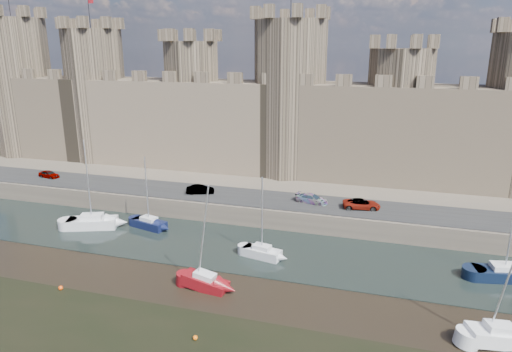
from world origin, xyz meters
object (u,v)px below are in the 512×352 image
at_px(car_0, 49,174).
at_px(sailboat_1, 149,223).
at_px(car_3, 362,204).
at_px(sailboat_3, 504,273).
at_px(sailboat_0, 92,222).
at_px(sailboat_5, 499,335).
at_px(car_1, 200,190).
at_px(car_2, 312,199).
at_px(sailboat_4, 205,281).
at_px(sailboat_2, 262,251).

relative_size(car_0, sailboat_1, 0.38).
relative_size(car_3, sailboat_3, 0.46).
xyz_separation_m(sailboat_0, sailboat_5, (43.68, -10.80, -0.09)).
distance_m(car_0, car_1, 25.12).
relative_size(car_3, sailboat_0, 0.41).
bearing_deg(car_2, sailboat_3, -105.58).
bearing_deg(sailboat_5, sailboat_4, 157.68).
relative_size(sailboat_4, sailboat_5, 0.97).
bearing_deg(car_2, sailboat_1, 122.92).
relative_size(sailboat_0, sailboat_5, 1.05).
relative_size(car_3, sailboat_1, 0.50).
bearing_deg(sailboat_4, sailboat_1, 143.20).
height_order(car_3, sailboat_5, sailboat_5).
bearing_deg(car_1, sailboat_0, 113.20).
bearing_deg(sailboat_5, car_3, 100.57).
bearing_deg(sailboat_2, car_3, 62.16).
height_order(sailboat_0, sailboat_3, sailboat_0).
bearing_deg(car_0, sailboat_2, -98.07).
height_order(car_0, car_1, car_1).
bearing_deg(car_3, sailboat_0, 96.97).
bearing_deg(sailboat_2, sailboat_4, -102.07).
xyz_separation_m(car_0, car_3, (46.48, -0.45, 0.05)).
bearing_deg(car_1, sailboat_4, -174.39).
bearing_deg(sailboat_0, sailboat_3, -20.39).
distance_m(sailboat_2, sailboat_5, 23.04).
distance_m(car_2, sailboat_0, 27.64).
height_order(car_1, car_2, car_1).
distance_m(car_0, sailboat_5, 61.93).
bearing_deg(sailboat_1, car_0, 173.47).
xyz_separation_m(car_2, sailboat_4, (-6.61, -19.55, -2.35)).
bearing_deg(sailboat_4, car_0, 156.11).
xyz_separation_m(car_0, sailboat_3, (60.81, -9.88, -2.30)).
bearing_deg(car_3, sailboat_1, 97.11).
height_order(car_2, sailboat_5, sailboat_5).
xyz_separation_m(sailboat_3, sailboat_4, (-27.15, -9.74, -0.03)).
xyz_separation_m(car_2, sailboat_2, (-3.25, -11.90, -2.35)).
bearing_deg(sailboat_2, car_0, 173.66).
xyz_separation_m(car_1, sailboat_5, (33.15, -20.22, -2.36)).
distance_m(car_2, sailboat_3, 22.89).
bearing_deg(car_2, car_1, 102.10).
bearing_deg(sailboat_3, car_0, 159.76).
relative_size(car_2, sailboat_2, 0.46).
bearing_deg(sailboat_4, sailboat_3, 26.08).
xyz_separation_m(car_3, sailboat_2, (-9.47, -11.52, -2.39)).
relative_size(car_2, sailboat_4, 0.40).
xyz_separation_m(car_0, sailboat_0, (14.58, -10.06, -2.23)).
bearing_deg(sailboat_5, car_0, 140.87).
height_order(sailboat_0, sailboat_5, sailboat_0).
bearing_deg(car_2, car_3, -83.56).
xyz_separation_m(car_0, sailboat_2, (37.01, -11.97, -2.34)).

